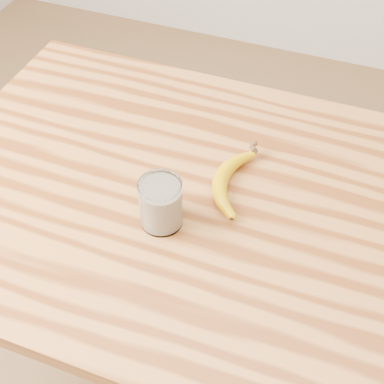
% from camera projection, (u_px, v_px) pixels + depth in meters
% --- Properties ---
extents(table, '(1.20, 0.80, 0.90)m').
position_uv_depth(table, '(209.00, 240.00, 1.16)').
color(table, '#B16F33').
rests_on(table, ground).
extents(smoothie_glass, '(0.08, 0.08, 0.10)m').
position_uv_depth(smoothie_glass, '(161.00, 204.00, 0.99)').
color(smoothie_glass, white).
rests_on(smoothie_glass, table).
extents(banana, '(0.11, 0.27, 0.03)m').
position_uv_depth(banana, '(221.00, 179.00, 1.08)').
color(banana, '#CC9900').
rests_on(banana, table).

